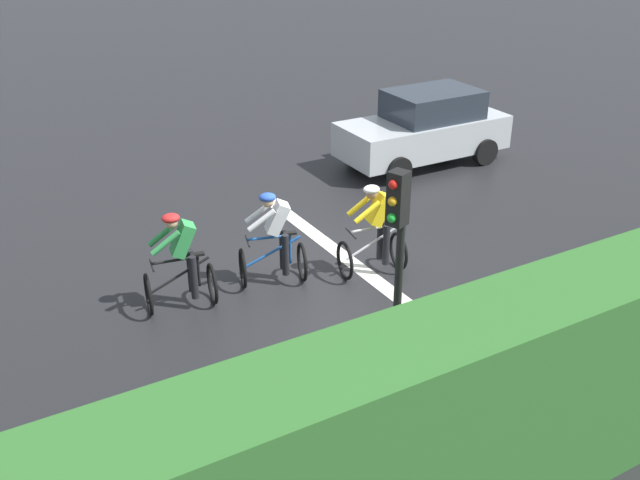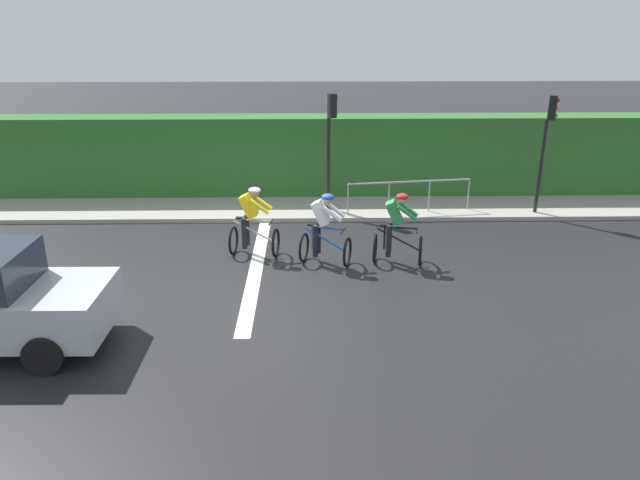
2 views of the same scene
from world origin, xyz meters
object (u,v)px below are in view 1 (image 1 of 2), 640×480
cyclist_lead (181,263)px  pedestrian_railing_kerbside (217,401)px  traffic_light_near_crossing (397,261)px  cyclist_mid (375,232)px  cyclist_second (274,241)px  car_silver (425,128)px

cyclist_lead → pedestrian_railing_kerbside: size_ratio=0.48×
traffic_light_near_crossing → pedestrian_railing_kerbside: bearing=79.9°
cyclist_mid → cyclist_second: bearing=71.5°
cyclist_second → pedestrian_railing_kerbside: (-3.40, 2.47, -0.01)m
cyclist_second → traffic_light_near_crossing: bearing=175.7°
cyclist_second → cyclist_mid: (-0.55, -1.65, 0.00)m
cyclist_lead → traffic_light_near_crossing: size_ratio=0.50×
cyclist_second → pedestrian_railing_kerbside: cyclist_second is taller
cyclist_lead → pedestrian_railing_kerbside: bearing=166.2°
car_silver → cyclist_second: bearing=121.1°
cyclist_mid → traffic_light_near_crossing: (-3.24, 1.93, 1.43)m
cyclist_second → car_silver: size_ratio=0.40×
cyclist_lead → cyclist_mid: 3.33m
cyclist_lead → car_silver: bearing=-64.9°
cyclist_mid → car_silver: 5.83m
car_silver → traffic_light_near_crossing: traffic_light_near_crossing is taller
cyclist_lead → traffic_light_near_crossing: 4.29m
cyclist_lead → cyclist_second: bearing=-90.6°
cyclist_lead → cyclist_mid: (-0.57, -3.28, 0.00)m
cyclist_lead → pedestrian_railing_kerbside: 3.52m
car_silver → pedestrian_railing_kerbside: (-6.92, 8.31, -0.09)m
cyclist_mid → pedestrian_railing_kerbside: bearing=124.7°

